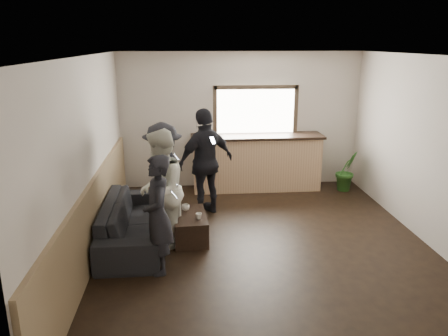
{
  "coord_description": "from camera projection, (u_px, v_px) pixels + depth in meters",
  "views": [
    {
      "loc": [
        -1.12,
        -5.96,
        2.98
      ],
      "look_at": [
        -0.57,
        0.4,
        1.13
      ],
      "focal_mm": 35.0,
      "sensor_mm": 36.0,
      "label": 1
    }
  ],
  "objects": [
    {
      "name": "ground",
      "position": [
        264.0,
        246.0,
        6.62
      ],
      "size": [
        5.0,
        6.0,
        0.01
      ],
      "primitive_type": "cube",
      "color": "black"
    },
    {
      "name": "room_shell",
      "position": [
        215.0,
        153.0,
        6.15
      ],
      "size": [
        5.01,
        6.01,
        2.8
      ],
      "color": "silver",
      "rests_on": "ground"
    },
    {
      "name": "bar_counter",
      "position": [
        256.0,
        159.0,
        9.05
      ],
      "size": [
        2.7,
        0.68,
        2.13
      ],
      "color": "tan",
      "rests_on": "ground"
    },
    {
      "name": "sofa",
      "position": [
        133.0,
        221.0,
        6.7
      ],
      "size": [
        0.91,
        2.26,
        0.66
      ],
      "primitive_type": "imported",
      "rotation": [
        0.0,
        0.0,
        1.58
      ],
      "color": "black",
      "rests_on": "ground"
    },
    {
      "name": "coffee_table",
      "position": [
        190.0,
        226.0,
        6.83
      ],
      "size": [
        0.56,
        0.93,
        0.4
      ],
      "primitive_type": "cube",
      "rotation": [
        0.0,
        0.0,
        0.06
      ],
      "color": "black",
      "rests_on": "ground"
    },
    {
      "name": "cup_a",
      "position": [
        186.0,
        208.0,
        6.93
      ],
      "size": [
        0.13,
        0.13,
        0.1
      ],
      "primitive_type": "imported",
      "rotation": [
        0.0,
        0.0,
        4.65
      ],
      "color": "silver",
      "rests_on": "coffee_table"
    },
    {
      "name": "cup_b",
      "position": [
        199.0,
        216.0,
        6.6
      ],
      "size": [
        0.13,
        0.13,
        0.09
      ],
      "primitive_type": "imported",
      "rotation": [
        0.0,
        0.0,
        2.64
      ],
      "color": "silver",
      "rests_on": "coffee_table"
    },
    {
      "name": "potted_plant",
      "position": [
        347.0,
        171.0,
        9.0
      ],
      "size": [
        0.56,
        0.51,
        0.84
      ],
      "primitive_type": "imported",
      "rotation": [
        0.0,
        0.0,
        0.38
      ],
      "color": "#2D6623",
      "rests_on": "ground"
    },
    {
      "name": "person_a",
      "position": [
        158.0,
        215.0,
        5.69
      ],
      "size": [
        0.5,
        0.64,
        1.61
      ],
      "rotation": [
        0.0,
        0.0,
        -1.43
      ],
      "color": "black",
      "rests_on": "ground"
    },
    {
      "name": "person_b",
      "position": [
        161.0,
        190.0,
        6.38
      ],
      "size": [
        0.81,
        0.97,
        1.79
      ],
      "rotation": [
        0.0,
        0.0,
        -1.73
      ],
      "color": "beige",
      "rests_on": "ground"
    },
    {
      "name": "person_c",
      "position": [
        164.0,
        174.0,
        7.24
      ],
      "size": [
        0.76,
        1.18,
        1.73
      ],
      "rotation": [
        0.0,
        0.0,
        -1.47
      ],
      "color": "black",
      "rests_on": "ground"
    },
    {
      "name": "person_d",
      "position": [
        206.0,
        162.0,
        7.65
      ],
      "size": [
        1.19,
        0.97,
        1.9
      ],
      "rotation": [
        0.0,
        0.0,
        -2.6
      ],
      "color": "black",
      "rests_on": "ground"
    }
  ]
}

